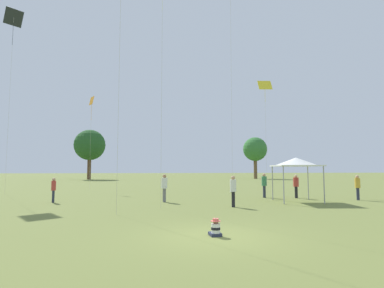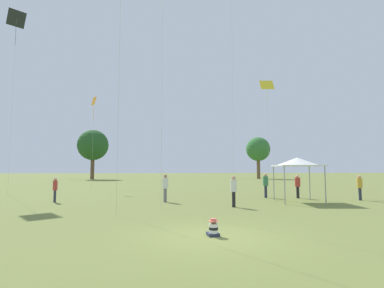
% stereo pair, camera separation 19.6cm
% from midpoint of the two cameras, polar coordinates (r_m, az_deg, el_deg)
% --- Properties ---
extents(ground_plane, '(300.00, 300.00, 0.00)m').
position_cam_midpoint_polar(ground_plane, '(10.25, 3.84, -17.15)').
color(ground_plane, olive).
extents(seated_toddler, '(0.40, 0.48, 0.58)m').
position_cam_midpoint_polar(seated_toddler, '(10.24, 3.93, -15.74)').
color(seated_toddler, '#282D47').
rests_on(seated_toddler, ground).
extents(person_standing_1, '(0.45, 0.45, 1.85)m').
position_cam_midpoint_polar(person_standing_1, '(23.80, 13.35, -7.28)').
color(person_standing_1, '#282D42').
rests_on(person_standing_1, ground).
extents(person_standing_2, '(0.49, 0.49, 1.75)m').
position_cam_midpoint_polar(person_standing_2, '(24.34, 28.80, -6.89)').
color(person_standing_2, '#282D42').
rests_on(person_standing_2, ground).
extents(person_standing_3, '(0.34, 0.34, 1.62)m').
position_cam_midpoint_polar(person_standing_3, '(21.85, -25.10, -7.51)').
color(person_standing_3, '#282D42').
rests_on(person_standing_3, ground).
extents(person_standing_4, '(0.45, 0.45, 1.83)m').
position_cam_midpoint_polar(person_standing_4, '(20.21, -5.56, -7.89)').
color(person_standing_4, slate).
rests_on(person_standing_4, ground).
extents(person_standing_5, '(0.52, 0.52, 1.76)m').
position_cam_midpoint_polar(person_standing_5, '(24.15, 18.98, -7.25)').
color(person_standing_5, black).
rests_on(person_standing_5, ground).
extents(person_standing_6, '(0.50, 0.50, 1.80)m').
position_cam_midpoint_polar(person_standing_6, '(17.66, 7.53, -8.36)').
color(person_standing_6, black).
rests_on(person_standing_6, ground).
extents(canopy_tent, '(3.16, 3.16, 2.96)m').
position_cam_midpoint_polar(canopy_tent, '(21.34, 18.95, -3.31)').
color(canopy_tent, white).
rests_on(canopy_tent, ground).
extents(kite_0, '(0.65, 0.86, 9.85)m').
position_cam_midpoint_polar(kite_0, '(33.72, -18.75, 7.23)').
color(kite_0, orange).
rests_on(kite_0, ground).
extents(kite_1, '(1.65, 1.54, 16.67)m').
position_cam_midpoint_polar(kite_1, '(33.82, -31.02, 19.42)').
color(kite_1, '#1E2328').
rests_on(kite_1, ground).
extents(kite_2, '(1.42, 0.95, 11.15)m').
position_cam_midpoint_polar(kite_2, '(31.42, 13.53, 10.52)').
color(kite_2, yellow).
rests_on(kite_2, ground).
extents(distant_tree_0, '(5.36, 5.36, 9.32)m').
position_cam_midpoint_polar(distant_tree_0, '(68.84, 11.85, -1.02)').
color(distant_tree_0, brown).
rests_on(distant_tree_0, ground).
extents(distant_tree_1, '(6.47, 6.47, 10.50)m').
position_cam_midpoint_polar(distant_tree_1, '(67.02, -18.97, -0.21)').
color(distant_tree_1, brown).
rests_on(distant_tree_1, ground).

